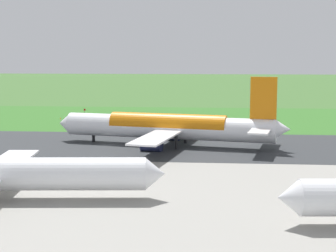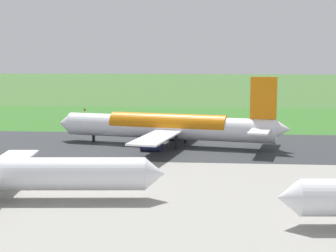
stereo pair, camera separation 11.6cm
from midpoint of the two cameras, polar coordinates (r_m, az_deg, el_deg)
ground_plane at (r=121.85m, az=-6.40°, el=-2.02°), size 800.00×800.00×0.00m
runway_asphalt at (r=121.85m, az=-6.40°, el=-2.01°), size 600.00×36.91×0.06m
apron_concrete at (r=71.35m, az=-14.78°, el=-9.39°), size 440.00×110.00×0.05m
grass_verge_foreground at (r=164.68m, az=-3.48°, el=0.60°), size 600.00×80.00×0.04m
airliner_main at (r=119.22m, az=0.15°, el=-0.08°), size 53.81×44.32×15.88m
service_truck_fuel at (r=90.80m, az=-9.85°, el=-4.62°), size 6.04×2.98×2.65m
no_stopping_sign at (r=172.53m, az=-8.95°, el=1.44°), size 0.60×0.10×2.99m
traffic_cone_orange at (r=171.40m, az=-11.48°, el=0.83°), size 0.40×0.40×0.55m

